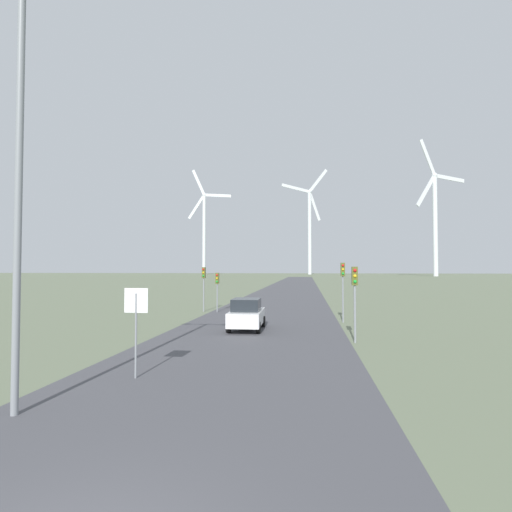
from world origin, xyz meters
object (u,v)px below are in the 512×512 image
(stop_sign_near, at_px, (136,315))
(car_approaching, at_px, (247,314))
(traffic_light_post_mid_right, at_px, (343,279))
(wind_turbine_far_left, at_px, (204,226))
(traffic_light_post_mid_left, at_px, (217,283))
(wind_turbine_left, at_px, (310,224))
(wind_turbine_center, at_px, (435,215))
(traffic_light_post_near_left, at_px, (204,279))
(traffic_light_post_near_right, at_px, (355,287))
(streetlamp, at_px, (19,146))

(stop_sign_near, height_order, car_approaching, stop_sign_near)
(traffic_light_post_mid_right, distance_m, wind_turbine_far_left, 239.24)
(traffic_light_post_mid_left, relative_size, wind_turbine_left, 0.05)
(traffic_light_post_mid_left, bearing_deg, wind_turbine_far_left, 104.99)
(traffic_light_post_mid_right, height_order, wind_turbine_center, wind_turbine_center)
(traffic_light_post_near_left, bearing_deg, traffic_light_post_mid_left, -4.46)
(car_approaching, distance_m, wind_turbine_far_left, 241.57)
(traffic_light_post_mid_left, bearing_deg, traffic_light_post_mid_right, -28.54)
(traffic_light_post_near_right, bearing_deg, traffic_light_post_mid_left, 127.50)
(traffic_light_post_mid_left, bearing_deg, traffic_light_post_near_left, 175.54)
(wind_turbine_far_left, bearing_deg, wind_turbine_left, -5.64)
(traffic_light_post_mid_left, height_order, wind_turbine_far_left, wind_turbine_far_left)
(streetlamp, height_order, wind_turbine_center, wind_turbine_center)
(traffic_light_post_near_right, distance_m, wind_turbine_center, 187.86)
(traffic_light_post_near_left, bearing_deg, traffic_light_post_near_right, -49.50)
(traffic_light_post_near_right, height_order, wind_turbine_left, wind_turbine_left)
(traffic_light_post_near_right, relative_size, car_approaching, 0.89)
(traffic_light_post_near_right, relative_size, wind_turbine_left, 0.06)
(traffic_light_post_near_left, distance_m, wind_turbine_left, 217.17)
(traffic_light_post_near_left, xyz_separation_m, traffic_light_post_near_right, (10.84, -12.69, -0.01))
(stop_sign_near, height_order, traffic_light_post_near_right, traffic_light_post_near_right)
(traffic_light_post_near_right, height_order, car_approaching, traffic_light_post_near_right)
(stop_sign_near, height_order, wind_turbine_center, wind_turbine_center)
(traffic_light_post_near_left, relative_size, traffic_light_post_mid_right, 0.93)
(traffic_light_post_near_left, height_order, wind_turbine_left, wind_turbine_left)
(stop_sign_near, bearing_deg, traffic_light_post_mid_right, 61.35)
(wind_turbine_far_left, relative_size, wind_turbine_left, 1.04)
(traffic_light_post_mid_left, height_order, car_approaching, traffic_light_post_mid_left)
(traffic_light_post_mid_right, bearing_deg, wind_turbine_left, 90.15)
(streetlamp, height_order, traffic_light_post_mid_left, streetlamp)
(streetlamp, xyz_separation_m, traffic_light_post_near_left, (-1.44, 23.43, -3.91))
(stop_sign_near, height_order, traffic_light_post_mid_right, traffic_light_post_mid_right)
(traffic_light_post_mid_right, relative_size, wind_turbine_center, 0.06)
(streetlamp, distance_m, wind_turbine_center, 200.47)
(stop_sign_near, bearing_deg, wind_turbine_far_left, 104.21)
(wind_turbine_left, bearing_deg, streetlamp, -92.14)
(traffic_light_post_near_right, height_order, traffic_light_post_mid_left, traffic_light_post_near_right)
(traffic_light_post_near_left, relative_size, traffic_light_post_near_right, 1.01)
(stop_sign_near, relative_size, traffic_light_post_near_left, 0.80)
(traffic_light_post_near_left, xyz_separation_m, traffic_light_post_mid_left, (1.17, -0.09, -0.34))
(traffic_light_post_mid_left, xyz_separation_m, car_approaching, (3.86, -9.19, -1.46))
(stop_sign_near, relative_size, wind_turbine_far_left, 0.04)
(stop_sign_near, relative_size, car_approaching, 0.71)
(traffic_light_post_mid_right, distance_m, car_approaching, 7.33)
(traffic_light_post_mid_left, distance_m, wind_turbine_far_left, 231.59)
(traffic_light_post_near_left, relative_size, car_approaching, 0.89)
(streetlamp, height_order, traffic_light_post_near_left, streetlamp)
(streetlamp, xyz_separation_m, traffic_light_post_mid_left, (-0.26, 23.34, -4.26))
(traffic_light_post_mid_right, bearing_deg, car_approaching, -146.54)
(streetlamp, distance_m, wind_turbine_far_left, 253.66)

